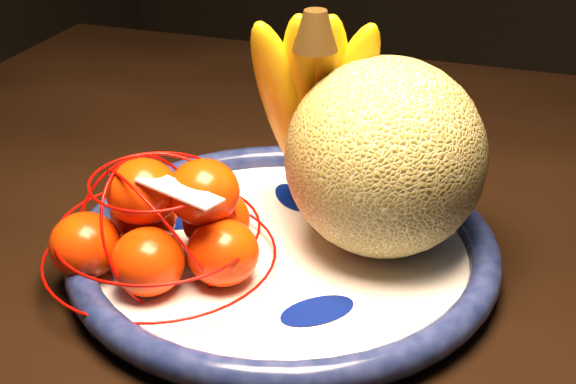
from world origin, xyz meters
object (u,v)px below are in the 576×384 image
at_px(fruit_bowl, 283,248).
at_px(cantaloupe, 385,157).
at_px(dining_table, 509,297).
at_px(banana_bunch, 315,101).
at_px(mandarin_bag, 165,227).

height_order(fruit_bowl, cantaloupe, cantaloupe).
bearing_deg(fruit_bowl, cantaloupe, 30.00).
height_order(dining_table, banana_bunch, banana_bunch).
bearing_deg(fruit_bowl, banana_bunch, 92.34).
relative_size(dining_table, mandarin_bag, 7.03).
distance_m(banana_bunch, mandarin_bag, 0.18).
bearing_deg(banana_bunch, mandarin_bag, -139.51).
xyz_separation_m(dining_table, cantaloupe, (-0.11, -0.11, 0.19)).
bearing_deg(banana_bunch, cantaloupe, -43.59).
bearing_deg(banana_bunch, dining_table, 0.93).
distance_m(dining_table, mandarin_bag, 0.38).
height_order(cantaloupe, banana_bunch, banana_bunch).
xyz_separation_m(fruit_bowl, mandarin_bag, (-0.08, -0.07, 0.04)).
bearing_deg(mandarin_bag, fruit_bowl, 38.97).
height_order(banana_bunch, mandarin_bag, banana_bunch).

